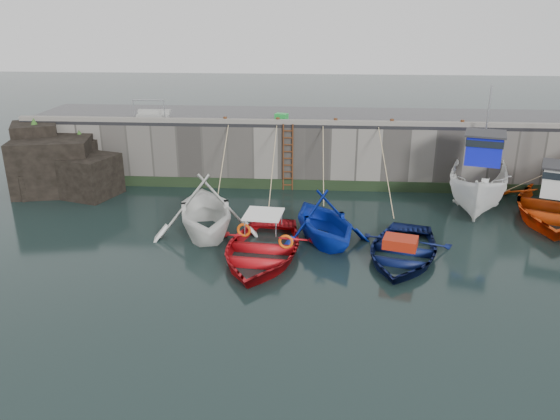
# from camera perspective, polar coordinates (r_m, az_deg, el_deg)

# --- Properties ---
(ground) EXTENTS (120.00, 120.00, 0.00)m
(ground) POSITION_cam_1_polar(r_m,az_deg,el_deg) (17.24, 5.54, -8.31)
(ground) COLOR black
(ground) RESTS_ON ground
(quay_back) EXTENTS (30.00, 5.00, 3.00)m
(quay_back) POSITION_cam_1_polar(r_m,az_deg,el_deg) (28.46, 5.18, 6.53)
(quay_back) COLOR slate
(quay_back) RESTS_ON ground
(road_back) EXTENTS (30.00, 5.00, 0.16)m
(road_back) POSITION_cam_1_polar(r_m,az_deg,el_deg) (28.13, 5.29, 9.66)
(road_back) COLOR black
(road_back) RESTS_ON quay_back
(kerb_back) EXTENTS (30.00, 0.30, 0.20)m
(kerb_back) POSITION_cam_1_polar(r_m,az_deg,el_deg) (25.78, 5.37, 9.09)
(kerb_back) COLOR slate
(kerb_back) RESTS_ON road_back
(algae_back) EXTENTS (30.00, 0.08, 0.50)m
(algae_back) POSITION_cam_1_polar(r_m,az_deg,el_deg) (26.35, 5.17, 2.58)
(algae_back) COLOR black
(algae_back) RESTS_ON ground
(rock_outcrop) EXTENTS (5.85, 4.24, 3.41)m
(rock_outcrop) POSITION_cam_1_polar(r_m,az_deg,el_deg) (28.11, -22.16, 4.42)
(rock_outcrop) COLOR black
(rock_outcrop) RESTS_ON ground
(ladder) EXTENTS (0.51, 0.08, 3.20)m
(ladder) POSITION_cam_1_polar(r_m,az_deg,el_deg) (25.96, 0.83, 5.48)
(ladder) COLOR #3F1E0F
(ladder) RESTS_ON ground
(boat_near_white) EXTENTS (5.43, 5.91, 2.63)m
(boat_near_white) POSITION_cam_1_polar(r_m,az_deg,el_deg) (21.48, -7.74, -2.42)
(boat_near_white) COLOR white
(boat_near_white) RESTS_ON ground
(boat_near_white_rope) EXTENTS (0.04, 4.18, 3.10)m
(boat_near_white_rope) POSITION_cam_1_polar(r_m,az_deg,el_deg) (25.28, -5.88, 1.18)
(boat_near_white_rope) COLOR tan
(boat_near_white_rope) RESTS_ON ground
(boat_near_blue) EXTENTS (4.43, 5.84, 1.14)m
(boat_near_blue) POSITION_cam_1_polar(r_m,az_deg,el_deg) (19.35, -1.98, -4.89)
(boat_near_blue) COLOR #B10F15
(boat_near_blue) RESTS_ON ground
(boat_near_blue_rope) EXTENTS (0.04, 5.85, 3.10)m
(boat_near_blue_rope) POSITION_cam_1_polar(r_m,az_deg,el_deg) (24.06, -0.70, 0.29)
(boat_near_blue_rope) COLOR tan
(boat_near_blue_rope) RESTS_ON ground
(boat_near_blacktrim) EXTENTS (5.05, 5.37, 2.26)m
(boat_near_blacktrim) POSITION_cam_1_polar(r_m,az_deg,el_deg) (20.65, 4.56, -3.26)
(boat_near_blacktrim) COLOR #0B26AA
(boat_near_blacktrim) RESTS_ON ground
(boat_near_blacktrim_rope) EXTENTS (0.04, 4.53, 3.10)m
(boat_near_blacktrim_rope) POSITION_cam_1_polar(r_m,az_deg,el_deg) (24.70, 4.54, 0.77)
(boat_near_blacktrim_rope) COLOR tan
(boat_near_blacktrim_rope) RESTS_ON ground
(boat_near_navy) EXTENTS (4.70, 5.69, 1.02)m
(boat_near_navy) POSITION_cam_1_polar(r_m,az_deg,el_deg) (19.76, 12.59, -4.84)
(boat_near_navy) COLOR #0A1442
(boat_near_navy) RESTS_ON ground
(boat_near_navy_rope) EXTENTS (0.04, 5.57, 3.10)m
(boat_near_navy_rope) POSITION_cam_1_polar(r_m,az_deg,el_deg) (24.31, 11.03, 0.12)
(boat_near_navy_rope) COLOR tan
(boat_near_navy_rope) RESTS_ON ground
(boat_far_white) EXTENTS (4.16, 6.90, 5.50)m
(boat_far_white) POSITION_cam_1_polar(r_m,az_deg,el_deg) (25.35, 20.09, 2.59)
(boat_far_white) COLOR white
(boat_far_white) RESTS_ON ground
(boat_far_orange) EXTENTS (7.32, 8.40, 4.45)m
(boat_far_orange) POSITION_cam_1_polar(r_m,az_deg,el_deg) (25.68, 26.93, 0.42)
(boat_far_orange) COLOR #DC3E0B
(boat_far_orange) RESTS_ON ground
(fish_crate) EXTENTS (0.67, 0.56, 0.32)m
(fish_crate) POSITION_cam_1_polar(r_m,az_deg,el_deg) (26.73, 0.15, 9.71)
(fish_crate) COLOR green
(fish_crate) RESTS_ON road_back
(railing) EXTENTS (1.60, 1.05, 1.00)m
(railing) POSITION_cam_1_polar(r_m,az_deg,el_deg) (28.06, -13.09, 9.79)
(railing) COLOR #A5A8AD
(railing) RESTS_ON road_back
(bollard_a) EXTENTS (0.18, 0.18, 0.28)m
(bollard_a) POSITION_cam_1_polar(r_m,az_deg,el_deg) (26.25, -5.75, 9.37)
(bollard_a) COLOR #3F1E0F
(bollard_a) RESTS_ON road_back
(bollard_b) EXTENTS (0.18, 0.18, 0.28)m
(bollard_b) POSITION_cam_1_polar(r_m,az_deg,el_deg) (25.94, -0.23, 9.34)
(bollard_b) COLOR #3F1E0F
(bollard_b) RESTS_ON road_back
(bollard_c) EXTENTS (0.18, 0.18, 0.28)m
(bollard_c) POSITION_cam_1_polar(r_m,az_deg,el_deg) (25.88, 5.82, 9.21)
(bollard_c) COLOR #3F1E0F
(bollard_c) RESTS_ON road_back
(bollard_d) EXTENTS (0.18, 0.18, 0.28)m
(bollard_d) POSITION_cam_1_polar(r_m,az_deg,el_deg) (26.09, 11.61, 8.99)
(bollard_d) COLOR #3F1E0F
(bollard_d) RESTS_ON road_back
(bollard_e) EXTENTS (0.18, 0.18, 0.28)m
(bollard_e) POSITION_cam_1_polar(r_m,az_deg,el_deg) (26.69, 18.51, 8.61)
(bollard_e) COLOR #3F1E0F
(bollard_e) RESTS_ON road_back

